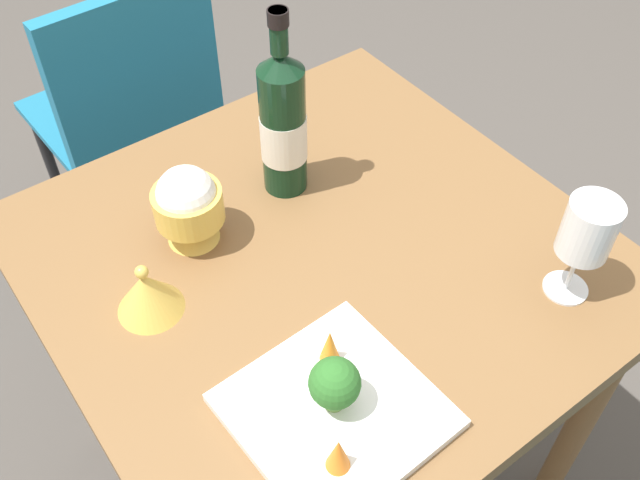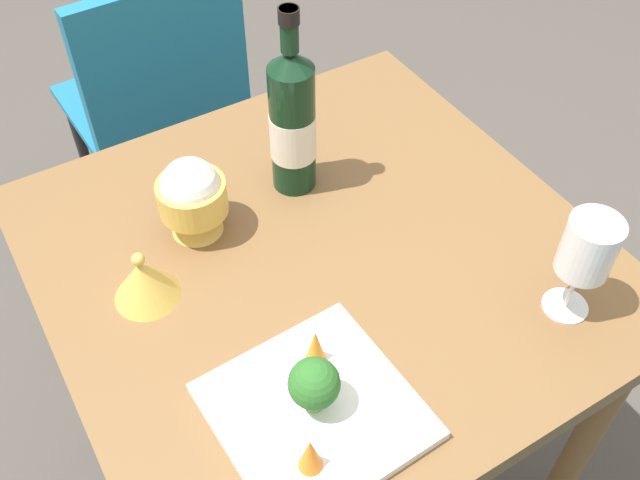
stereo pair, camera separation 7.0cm
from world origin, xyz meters
TOP-DOWN VIEW (x-y plane):
  - ground_plane at (0.00, 0.00)m, footprint 8.00×8.00m
  - dining_table at (0.00, 0.00)m, footprint 0.84×0.84m
  - chair_near_window at (-0.81, 0.03)m, footprint 0.41×0.41m
  - wine_bottle at (-0.16, 0.05)m, footprint 0.08×0.08m
  - wine_glass at (0.28, 0.26)m, footprint 0.08×0.08m
  - rice_bowl at (-0.15, -0.14)m, footprint 0.11×0.11m
  - rice_bowl_lid at (-0.06, -0.27)m, footprint 0.10×0.10m
  - serving_plate at (0.24, -0.15)m, footprint 0.26×0.26m
  - broccoli_floret at (0.24, -0.15)m, footprint 0.07×0.07m
  - carrot_garnish_left at (0.18, -0.11)m, footprint 0.03×0.03m
  - carrot_garnish_right at (0.31, -0.20)m, footprint 0.03×0.03m

SIDE VIEW (x-z plane):
  - ground_plane at x=0.00m, z-range 0.00..0.00m
  - chair_near_window at x=-0.81m, z-range 0.10..0.95m
  - dining_table at x=0.00m, z-range 0.28..1.01m
  - serving_plate at x=0.24m, z-range 0.74..0.75m
  - rice_bowl_lid at x=-0.06m, z-range 0.73..0.82m
  - carrot_garnish_right at x=0.31m, z-range 0.75..0.81m
  - carrot_garnish_left at x=0.18m, z-range 0.75..0.82m
  - broccoli_floret at x=0.24m, z-range 0.76..0.85m
  - rice_bowl at x=-0.15m, z-range 0.74..0.88m
  - wine_glass at x=0.28m, z-range 0.78..0.96m
  - wine_bottle at x=-0.16m, z-range 0.70..1.04m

